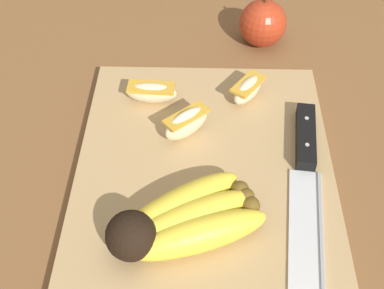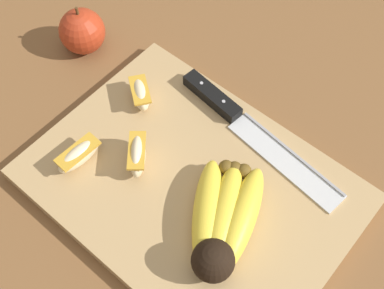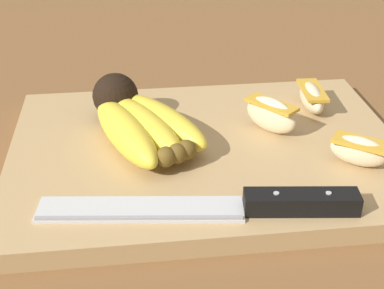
# 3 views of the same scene
# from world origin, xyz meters

# --- Properties ---
(ground_plane) EXTENTS (6.00, 6.00, 0.00)m
(ground_plane) POSITION_xyz_m (0.00, 0.00, 0.00)
(ground_plane) COLOR brown
(cutting_board) EXTENTS (0.41, 0.30, 0.02)m
(cutting_board) POSITION_xyz_m (-0.01, 0.01, 0.01)
(cutting_board) COLOR tan
(cutting_board) RESTS_ON ground_plane
(banana_bunch) EXTENTS (0.13, 0.16, 0.05)m
(banana_bunch) POSITION_xyz_m (0.06, -0.02, 0.04)
(banana_bunch) COLOR black
(banana_bunch) RESTS_ON cutting_board
(chefs_knife) EXTENTS (0.28, 0.06, 0.02)m
(chefs_knife) POSITION_xyz_m (-0.02, 0.12, 0.03)
(chefs_knife) COLOR silver
(chefs_knife) RESTS_ON cutting_board
(apple_wedge_near) EXTENTS (0.03, 0.07, 0.03)m
(apple_wedge_near) POSITION_xyz_m (-0.14, -0.07, 0.04)
(apple_wedge_near) COLOR beige
(apple_wedge_near) RESTS_ON cutting_board
(apple_wedge_middle) EXTENTS (0.06, 0.06, 0.04)m
(apple_wedge_middle) POSITION_xyz_m (-0.08, -0.02, 0.04)
(apple_wedge_middle) COLOR beige
(apple_wedge_middle) RESTS_ON cutting_board
(apple_wedge_far) EXTENTS (0.06, 0.05, 0.03)m
(apple_wedge_far) POSITION_xyz_m (-0.15, 0.06, 0.04)
(apple_wedge_far) COLOR beige
(apple_wedge_far) RESTS_ON cutting_board
(whole_apple) EXTENTS (0.07, 0.07, 0.08)m
(whole_apple) POSITION_xyz_m (-0.30, 0.09, 0.04)
(whole_apple) COLOR #AD3319
(whole_apple) RESTS_ON ground_plane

